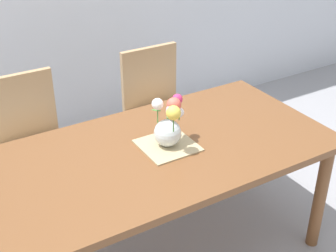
% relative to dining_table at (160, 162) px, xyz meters
% --- Properties ---
extents(dining_table, '(1.80, 0.93, 0.72)m').
position_rel_dining_table_xyz_m(dining_table, '(0.00, 0.00, 0.00)').
color(dining_table, brown).
rests_on(dining_table, ground_plane).
extents(chair_left, '(0.42, 0.42, 0.90)m').
position_rel_dining_table_xyz_m(chair_left, '(-0.45, 0.80, -0.12)').
color(chair_left, tan).
rests_on(chair_left, ground_plane).
extents(chair_right, '(0.42, 0.42, 0.90)m').
position_rel_dining_table_xyz_m(chair_right, '(0.45, 0.80, -0.12)').
color(chair_right, tan).
rests_on(chair_right, ground_plane).
extents(placemat, '(0.27, 0.27, 0.01)m').
position_rel_dining_table_xyz_m(placemat, '(0.05, -0.00, 0.08)').
color(placemat, tan).
rests_on(placemat, dining_table).
extents(flower_vase, '(0.18, 0.23, 0.26)m').
position_rel_dining_table_xyz_m(flower_vase, '(0.06, -0.00, 0.21)').
color(flower_vase, silver).
rests_on(flower_vase, placemat).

